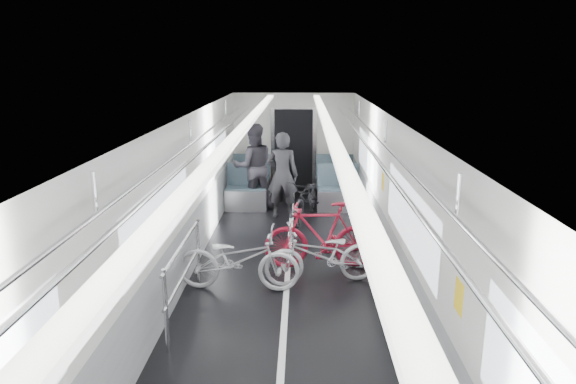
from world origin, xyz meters
name	(u,v)px	position (x,y,z in m)	size (l,w,h in m)	color
car_shell	(288,199)	(0.00, 1.78, 1.13)	(3.02, 14.01, 2.41)	black
bike_left_far	(238,259)	(-0.68, 0.95, 0.46)	(0.61, 1.75, 0.92)	#AFAEB3
bike_right_mid	(322,255)	(0.51, 1.18, 0.44)	(0.59, 1.69, 0.89)	#ADACB1
bike_right_far	(321,235)	(0.52, 1.78, 0.54)	(0.50, 1.78, 1.07)	maroon
bike_aisle	(307,199)	(0.32, 4.35, 0.43)	(0.57, 1.64, 0.86)	black
person_standing	(282,175)	(-0.19, 4.45, 0.89)	(0.65, 0.43, 1.79)	black
person_seated	(253,167)	(-0.84, 5.11, 0.94)	(0.91, 0.71, 1.87)	#2B2830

